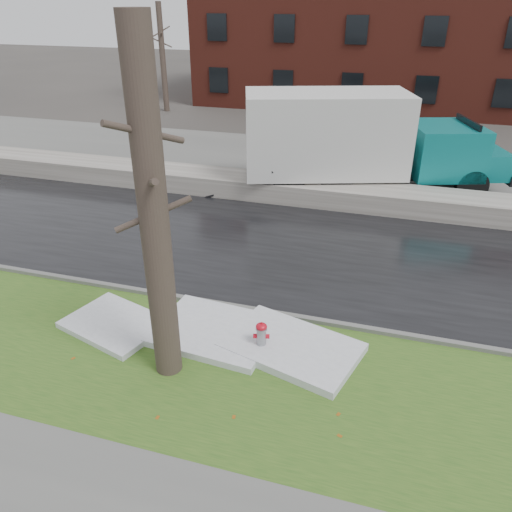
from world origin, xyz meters
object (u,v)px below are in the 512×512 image
(box_truck, at_px, (357,141))
(fire_hydrant, at_px, (261,336))
(tree, at_px, (154,218))
(worker, at_px, (271,160))

(box_truck, bearing_deg, fire_hydrant, -111.74)
(tree, height_order, worker, tree)
(fire_hydrant, bearing_deg, box_truck, 73.06)
(fire_hydrant, xyz_separation_m, tree, (-1.67, -1.09, 2.97))
(tree, bearing_deg, fire_hydrant, 33.08)
(worker, bearing_deg, box_truck, -137.27)
(fire_hydrant, distance_m, tree, 3.57)
(tree, bearing_deg, worker, 92.44)
(box_truck, relative_size, worker, 6.36)
(tree, xyz_separation_m, worker, (-0.41, 9.55, -1.76))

